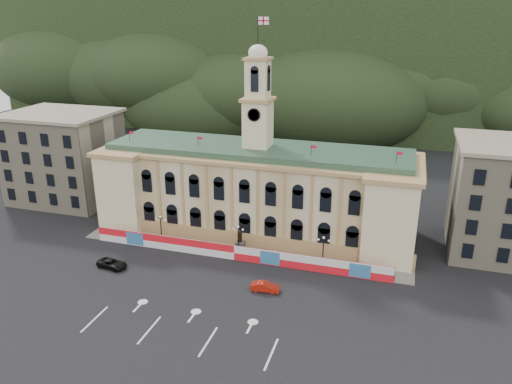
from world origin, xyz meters
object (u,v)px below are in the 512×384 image
(red_sedan, at_px, (265,287))
(statue, at_px, (240,245))
(lamp_center, at_px, (238,237))
(black_suv, at_px, (112,264))

(red_sedan, bearing_deg, statue, 29.96)
(red_sedan, bearing_deg, lamp_center, 32.60)
(statue, bearing_deg, red_sedan, -55.44)
(red_sedan, bearing_deg, black_suv, 86.20)
(statue, xyz_separation_m, black_suv, (-17.43, -11.13, -0.50))
(statue, height_order, lamp_center, lamp_center)
(statue, relative_size, black_suv, 0.72)
(lamp_center, height_order, red_sedan, lamp_center)
(red_sedan, relative_size, black_suv, 0.83)
(black_suv, bearing_deg, red_sedan, -81.14)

